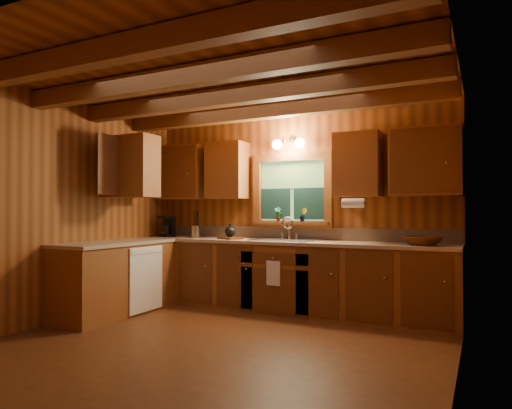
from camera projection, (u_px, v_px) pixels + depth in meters
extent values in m
plane|color=#502A13|center=(219.00, 343.00, 4.38)|extent=(4.20, 4.20, 0.00)
plane|color=brown|center=(219.00, 75.00, 4.41)|extent=(4.20, 4.20, 0.00)
plane|color=brown|center=(293.00, 209.00, 6.09)|extent=(4.20, 0.00, 4.20)
plane|color=brown|center=(52.00, 207.00, 2.70)|extent=(4.20, 0.00, 4.20)
plane|color=brown|center=(66.00, 209.00, 5.34)|extent=(0.00, 3.80, 3.80)
plane|color=brown|center=(455.00, 208.00, 3.45)|extent=(0.00, 3.80, 3.80)
cube|color=brown|center=(134.00, 46.00, 3.34)|extent=(4.20, 0.14, 0.18)
cube|color=brown|center=(196.00, 75.00, 4.05)|extent=(4.20, 0.14, 0.18)
cube|color=brown|center=(239.00, 96.00, 4.77)|extent=(4.20, 0.14, 0.18)
cube|color=brown|center=(271.00, 111.00, 5.48)|extent=(4.20, 0.14, 0.18)
cube|color=brown|center=(284.00, 277.00, 5.80)|extent=(4.20, 0.62, 0.86)
cube|color=brown|center=(115.00, 279.00, 5.62)|extent=(0.62, 1.60, 0.86)
cube|color=tan|center=(284.00, 242.00, 5.81)|extent=(4.20, 0.66, 0.04)
cube|color=tan|center=(116.00, 243.00, 5.62)|extent=(0.64, 1.60, 0.04)
cube|color=tan|center=(292.00, 233.00, 6.07)|extent=(4.20, 0.02, 0.16)
cube|color=white|center=(146.00, 279.00, 5.65)|extent=(0.02, 0.60, 0.80)
cube|color=brown|center=(182.00, 173.00, 6.71)|extent=(0.78, 0.34, 0.78)
cube|color=brown|center=(227.00, 171.00, 6.36)|extent=(0.55, 0.34, 0.78)
cube|color=brown|center=(358.00, 165.00, 5.53)|extent=(0.55, 0.34, 0.78)
cube|color=brown|center=(426.00, 162.00, 5.18)|extent=(0.78, 0.34, 0.78)
cube|color=brown|center=(119.00, 168.00, 5.88)|extent=(0.34, 1.10, 0.78)
cube|color=brown|center=(292.00, 157.00, 6.07)|extent=(1.12, 0.08, 0.10)
cube|color=brown|center=(292.00, 224.00, 6.05)|extent=(1.12, 0.08, 0.10)
cube|color=brown|center=(258.00, 191.00, 6.29)|extent=(0.10, 0.08, 0.80)
cube|color=brown|center=(329.00, 190.00, 5.83)|extent=(0.10, 0.08, 0.80)
cube|color=#4C7632|center=(293.00, 191.00, 6.09)|extent=(0.92, 0.01, 0.80)
cube|color=#123234|center=(276.00, 204.00, 6.17)|extent=(0.42, 0.02, 0.42)
cube|color=#123234|center=(309.00, 204.00, 5.96)|extent=(0.42, 0.02, 0.42)
cylinder|color=black|center=(292.00, 189.00, 6.07)|extent=(0.92, 0.01, 0.01)
cube|color=brown|center=(291.00, 223.00, 6.02)|extent=(1.06, 0.14, 0.04)
cylinder|color=black|center=(292.00, 140.00, 6.07)|extent=(0.08, 0.03, 0.08)
cylinder|color=black|center=(283.00, 140.00, 6.06)|extent=(0.09, 0.17, 0.08)
cylinder|color=black|center=(297.00, 139.00, 5.97)|extent=(0.09, 0.17, 0.08)
sphere|color=#FFE0A5|center=(277.00, 145.00, 6.03)|extent=(0.13, 0.13, 0.13)
sphere|color=#FFE0A5|center=(300.00, 143.00, 5.89)|extent=(0.13, 0.13, 0.13)
cylinder|color=white|center=(354.00, 203.00, 5.35)|extent=(0.27, 0.11, 0.11)
cube|color=white|center=(273.00, 273.00, 5.51)|extent=(0.18, 0.01, 0.30)
cube|color=silver|center=(284.00, 240.00, 5.82)|extent=(0.82, 0.48, 0.02)
cube|color=#262628|center=(271.00, 245.00, 5.90)|extent=(0.34, 0.40, 0.14)
cube|color=#262628|center=(298.00, 246.00, 5.73)|extent=(0.34, 0.40, 0.14)
cylinder|color=silver|center=(289.00, 231.00, 5.98)|extent=(0.04, 0.04, 0.22)
torus|color=silver|center=(288.00, 223.00, 5.93)|extent=(0.16, 0.02, 0.16)
cube|color=black|center=(167.00, 236.00, 6.65)|extent=(0.17, 0.21, 0.03)
cube|color=black|center=(170.00, 225.00, 6.71)|extent=(0.17, 0.08, 0.29)
cube|color=black|center=(166.00, 217.00, 6.63)|extent=(0.17, 0.19, 0.04)
cylinder|color=black|center=(166.00, 230.00, 6.62)|extent=(0.11, 0.11, 0.13)
cylinder|color=silver|center=(195.00, 232.00, 6.49)|extent=(0.13, 0.13, 0.17)
cylinder|color=black|center=(194.00, 220.00, 6.49)|extent=(0.03, 0.04, 0.24)
cylinder|color=black|center=(195.00, 220.00, 6.49)|extent=(0.01, 0.01, 0.24)
cylinder|color=black|center=(197.00, 220.00, 6.49)|extent=(0.03, 0.04, 0.24)
cylinder|color=black|center=(198.00, 220.00, 6.49)|extent=(0.05, 0.06, 0.24)
cube|color=#552B12|center=(230.00, 238.00, 6.08)|extent=(0.37, 0.33, 0.03)
sphere|color=black|center=(230.00, 232.00, 6.09)|extent=(0.14, 0.14, 0.14)
cylinder|color=black|center=(230.00, 225.00, 6.09)|extent=(0.02, 0.02, 0.04)
imported|color=#48230C|center=(422.00, 241.00, 4.98)|extent=(0.51, 0.51, 0.10)
imported|color=#552B12|center=(278.00, 214.00, 6.10)|extent=(0.12, 0.10, 0.19)
imported|color=#552B12|center=(303.00, 215.00, 5.92)|extent=(0.12, 0.10, 0.17)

